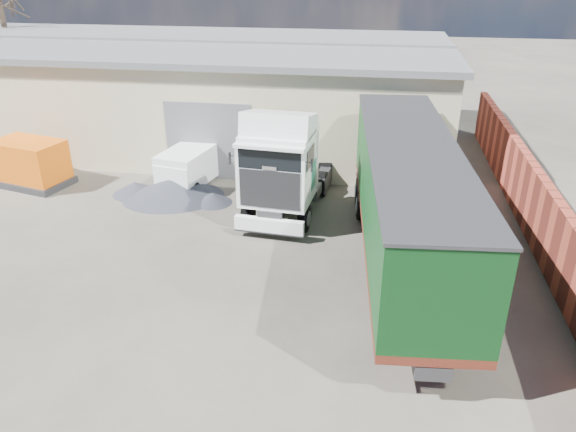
# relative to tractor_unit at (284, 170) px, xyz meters

# --- Properties ---
(ground) EXTENTS (120.00, 120.00, 0.00)m
(ground) POSITION_rel_tractor_unit_xyz_m (-2.07, -6.49, -1.93)
(ground) COLOR black
(ground) RESTS_ON ground
(warehouse) EXTENTS (30.60, 12.60, 5.42)m
(warehouse) POSITION_rel_tractor_unit_xyz_m (-8.06, 9.51, 0.74)
(warehouse) COLOR #B7AC8C
(warehouse) RESTS_ON ground
(brick_boundary_wall) EXTENTS (0.35, 26.00, 2.50)m
(brick_boundary_wall) POSITION_rel_tractor_unit_xyz_m (9.43, -0.49, -0.68)
(brick_boundary_wall) COLOR maroon
(brick_boundary_wall) RESTS_ON ground
(tractor_unit) EXTENTS (3.19, 7.08, 4.58)m
(tractor_unit) POSITION_rel_tractor_unit_xyz_m (0.00, 0.00, 0.00)
(tractor_unit) COLOR black
(tractor_unit) RESTS_ON ground
(box_trailer) EXTENTS (3.77, 13.28, 4.36)m
(box_trailer) POSITION_rel_tractor_unit_xyz_m (4.58, -3.37, 0.73)
(box_trailer) COLOR #2D2D30
(box_trailer) RESTS_ON ground
(panel_van) EXTENTS (2.52, 4.47, 1.72)m
(panel_van) POSITION_rel_tractor_unit_xyz_m (-4.68, 2.80, -1.04)
(panel_van) COLOR black
(panel_van) RESTS_ON ground
(orange_skip) EXTENTS (3.71, 2.82, 2.07)m
(orange_skip) POSITION_rel_tractor_unit_xyz_m (-11.87, 1.47, -1.03)
(orange_skip) COLOR #2D2D30
(orange_skip) RESTS_ON ground
(gravel_heap) EXTENTS (6.00, 5.62, 0.92)m
(gravel_heap) POSITION_rel_tractor_unit_xyz_m (-5.12, 1.02, -1.50)
(gravel_heap) COLOR #1F212A
(gravel_heap) RESTS_ON ground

